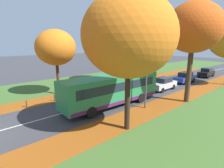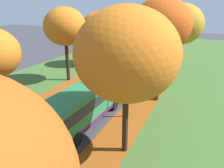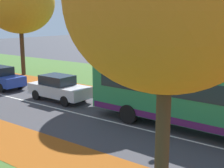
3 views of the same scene
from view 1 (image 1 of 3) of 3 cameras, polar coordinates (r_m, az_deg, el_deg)
The scene contains 16 objects.
grass_verge_left at distance 30.43m, azimuth -1.41°, elevation 1.86°, with size 12.00×90.00×0.01m, color #3D6028.
leaf_litter_left at distance 23.28m, azimuth -5.35°, elevation -1.74°, with size 2.80×60.00×0.00m, color #8C4714.
leaf_litter_right at distance 17.10m, azimuth 13.47°, elevation -7.65°, with size 2.80×60.00×0.00m, color #8C4714.
road_centre_line at distance 24.32m, azimuth 12.76°, elevation -1.38°, with size 0.12×80.00×0.01m, color silver.
tree_left_near at distance 21.23m, azimuth -17.88°, elevation 11.21°, with size 4.51×4.51×7.53m.
tree_left_mid at distance 27.36m, azimuth 2.63°, elevation 14.61°, with size 5.05×5.05×8.97m.
tree_left_far at distance 34.07m, azimuth 13.46°, elevation 12.51°, with size 5.38×5.38×8.22m.
tree_right_near at distance 11.54m, azimuth 5.50°, elevation 15.41°, with size 6.08×6.08×9.19m.
tree_right_mid at distance 19.17m, azimuth 25.12°, elevation 16.26°, with size 5.37×5.37×9.87m.
bollard_third at distance 18.58m, azimuth -26.12°, elevation -5.88°, with size 0.12×0.12×0.69m, color #4C3823.
bollard_fourth at distance 19.41m, azimuth -18.28°, elevation -4.36°, with size 0.12×0.12×0.72m, color #4C3823.
streetlamp_right at distance 16.28m, azimuth 10.37°, elevation 5.03°, with size 1.89×0.28×6.00m.
bus at distance 16.83m, azimuth 0.06°, elevation -1.56°, with size 2.91×10.48×2.98m.
car_silver_lead at distance 23.84m, azimuth 16.34°, elevation 0.12°, with size 1.80×4.21×1.62m.
car_blue_following at distance 29.28m, azimuth 22.67°, elevation 1.99°, with size 1.83×4.22×1.62m.
car_black_third_in_line at distance 36.13m, azimuth 28.47°, elevation 3.37°, with size 1.91×4.26×1.62m.
Camera 1 is at (13.57, 0.72, 5.99)m, focal length 28.00 mm.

